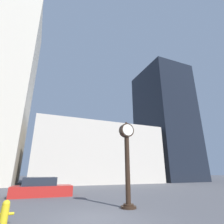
{
  "coord_description": "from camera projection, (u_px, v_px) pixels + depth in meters",
  "views": [
    {
      "loc": [
        -2.46,
        -7.72,
        1.78
      ],
      "look_at": [
        5.28,
        10.8,
        8.71
      ],
      "focal_mm": 28.0,
      "sensor_mm": 36.0,
      "label": 1
    }
  ],
  "objects": [
    {
      "name": "ground_plane",
      "position": [
        95.0,
        219.0,
        7.05
      ],
      "size": [
        200.0,
        200.0,
        0.0
      ],
      "primitive_type": "plane",
      "color": "#515156"
    },
    {
      "name": "building_storefront_row",
      "position": [
        95.0,
        155.0,
        32.29
      ],
      "size": [
        21.55,
        12.0,
        9.72
      ],
      "color": "beige",
      "rests_on": "ground_plane"
    },
    {
      "name": "building_glass_modern",
      "position": [
        164.0,
        122.0,
        40.99
      ],
      "size": [
        9.75,
        12.0,
        25.85
      ],
      "color": "black",
      "rests_on": "ground_plane"
    },
    {
      "name": "street_clock",
      "position": [
        127.0,
        158.0,
        9.86
      ],
      "size": [
        0.82,
        0.81,
        4.65
      ],
      "color": "black",
      "rests_on": "ground_plane"
    },
    {
      "name": "car_red",
      "position": [
        42.0,
        188.0,
        13.7
      ],
      "size": [
        4.56,
        2.02,
        1.41
      ],
      "rotation": [
        0.0,
        0.0,
        -0.04
      ],
      "color": "red",
      "rests_on": "ground_plane"
    },
    {
      "name": "fire_hydrant_near",
      "position": [
        5.0,
        212.0,
        6.28
      ],
      "size": [
        0.62,
        0.27,
        0.82
      ],
      "color": "yellow",
      "rests_on": "ground_plane"
    }
  ]
}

